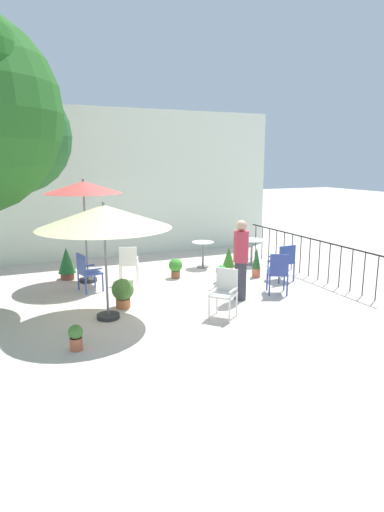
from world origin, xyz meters
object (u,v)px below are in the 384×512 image
object	(u,v)px
patio_umbrella_1	(83,189)
potted_plant_1	(229,260)
cafe_table_0	(252,247)
potted_plant_2	(175,267)
potted_plant_3	(256,262)
patio_umbrella_0	(104,217)
patio_chair_0	(278,271)
potted_plant_6	(76,337)
potted_plant_5	(221,273)
potted_plant_4	(67,262)
patio_chair_3	(225,290)
patio_chair_1	(129,261)
patio_chair_4	(86,270)
standing_person	(241,259)
potted_plant_0	(123,292)
patio_chair_2	(284,260)
cafe_table_1	(203,250)

from	to	relation	value
patio_umbrella_1	potted_plant_1	xyz separation A→B (m)	(3.56, -0.81, -1.90)
cafe_table_0	potted_plant_2	bearing A→B (deg)	-169.31
potted_plant_3	patio_umbrella_0	bearing A→B (deg)	-161.50
patio_chair_0	potted_plant_2	size ratio (longest dim) A/B	1.86
patio_umbrella_1	potted_plant_6	world-z (taller)	patio_umbrella_1
potted_plant_2	potted_plant_5	distance (m)	1.23
patio_chair_0	potted_plant_5	distance (m)	1.60
patio_umbrella_1	potted_plant_2	distance (m)	2.99
potted_plant_1	potted_plant_4	world-z (taller)	potted_plant_4
potted_plant_1	patio_chair_3	bearing A→B (deg)	-120.19
patio_chair_1	potted_plant_3	bearing A→B (deg)	-15.87
patio_umbrella_0	patio_chair_3	bearing A→B (deg)	-22.07
patio_chair_4	standing_person	bearing A→B (deg)	-34.20
patio_umbrella_0	potted_plant_0	size ratio (longest dim) A/B	4.08
potted_plant_5	patio_chair_2	bearing A→B (deg)	-19.92
potted_plant_5	standing_person	bearing A→B (deg)	-101.14
cafe_table_1	potted_plant_3	xyz separation A→B (m)	(0.81, -1.52, -0.11)
potted_plant_0	potted_plant_6	xyz separation A→B (m)	(-1.24, -1.70, -0.11)
patio_chair_3	potted_plant_2	distance (m)	3.07
patio_umbrella_0	potted_plant_6	size ratio (longest dim) A/B	5.89
cafe_table_0	cafe_table_1	size ratio (longest dim) A/B	1.01
patio_chair_1	patio_chair_4	distance (m)	1.16
patio_chair_4	potted_plant_1	distance (m)	3.74
patio_umbrella_1	potted_plant_2	bearing A→B (deg)	-15.13
potted_plant_4	standing_person	distance (m)	4.59
potted_plant_5	potted_plant_0	bearing A→B (deg)	-162.52
cafe_table_0	potted_plant_2	xyz separation A→B (m)	(-2.58, -0.49, -0.22)
potted_plant_6	cafe_table_1	bearing A→B (deg)	44.46
potted_plant_2	cafe_table_0	bearing A→B (deg)	10.69
patio_chair_0	potted_plant_3	xyz separation A→B (m)	(0.36, 1.46, -0.16)
potted_plant_4	standing_person	size ratio (longest dim) A/B	0.47
patio_umbrella_0	patio_chair_1	bearing A→B (deg)	64.89
patio_umbrella_0	potted_plant_2	xyz separation A→B (m)	(2.29, 2.20, -1.66)
patio_umbrella_1	patio_chair_1	size ratio (longest dim) A/B	2.78
cafe_table_1	potted_plant_6	world-z (taller)	cafe_table_1
potted_plant_0	patio_chair_4	bearing A→B (deg)	107.38
patio_umbrella_1	potted_plant_3	bearing A→B (deg)	-18.58
cafe_table_0	patio_chair_1	bearing A→B (deg)	-174.20
patio_chair_0	patio_chair_2	world-z (taller)	patio_chair_0
potted_plant_1	potted_plant_2	xyz separation A→B (m)	(-1.43, 0.24, -0.11)
potted_plant_5	patio_umbrella_1	bearing A→B (deg)	154.72
cafe_table_0	potted_plant_2	size ratio (longest dim) A/B	1.45
potted_plant_1	potted_plant_3	bearing A→B (deg)	-47.37
patio_umbrella_1	patio_chair_4	xyz separation A→B (m)	(-0.18, -0.84, -1.79)
potted_plant_1	potted_plant_6	world-z (taller)	potted_plant_1
patio_chair_1	potted_plant_4	xyz separation A→B (m)	(-1.36, 0.93, -0.10)
patio_umbrella_1	cafe_table_1	world-z (taller)	patio_umbrella_1
cafe_table_1	potted_plant_0	size ratio (longest dim) A/B	1.21
potted_plant_0	potted_plant_5	world-z (taller)	potted_plant_0
patio_chair_1	standing_person	distance (m)	2.99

